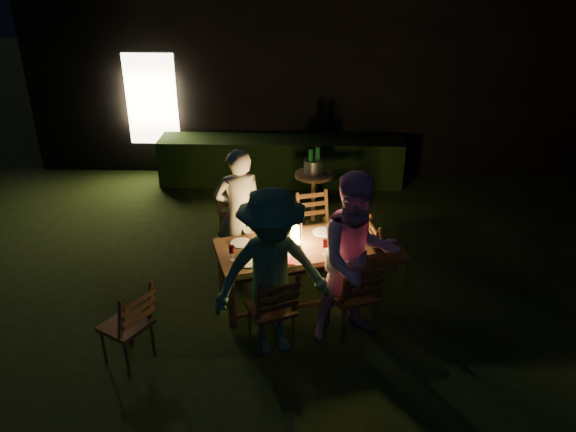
{
  "coord_description": "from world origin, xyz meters",
  "views": [
    {
      "loc": [
        -0.02,
        -5.5,
        3.85
      ],
      "look_at": [
        -0.24,
        0.37,
        0.98
      ],
      "focal_mm": 35.0,
      "sensor_mm": 36.0,
      "label": 1
    }
  ],
  "objects_px": {
    "chair_end": "(388,264)",
    "person_opp_left": "(272,274)",
    "chair_far_left": "(241,251)",
    "ice_bucket": "(314,167)",
    "bottle_table": "(271,238)",
    "side_table": "(314,179)",
    "chair_far_right": "(316,241)",
    "chair_near_right": "(352,307)",
    "dining_table": "(292,252)",
    "person_house_side": "(239,212)",
    "bottle_bucket_a": "(311,164)",
    "bottle_bucket_b": "(317,162)",
    "chair_spare": "(129,337)",
    "chair_near_left": "(272,322)",
    "lantern": "(295,232)",
    "person_opp_right": "(357,259)"
  },
  "relations": [
    {
      "from": "chair_near_right",
      "to": "chair_far_right",
      "type": "height_order",
      "value": "chair_near_right"
    },
    {
      "from": "chair_far_right",
      "to": "person_opp_left",
      "type": "xyz_separation_m",
      "value": [
        -0.45,
        -1.82,
        0.62
      ]
    },
    {
      "from": "bottle_table",
      "to": "ice_bucket",
      "type": "relative_size",
      "value": 0.93
    },
    {
      "from": "chair_far_right",
      "to": "chair_near_left",
      "type": "bearing_deg",
      "value": 57.95
    },
    {
      "from": "person_house_side",
      "to": "bottle_bucket_a",
      "type": "bearing_deg",
      "value": -139.79
    },
    {
      "from": "person_house_side",
      "to": "lantern",
      "type": "height_order",
      "value": "person_house_side"
    },
    {
      "from": "chair_far_left",
      "to": "chair_end",
      "type": "xyz_separation_m",
      "value": [
        1.84,
        -0.2,
        -0.02
      ]
    },
    {
      "from": "lantern",
      "to": "chair_near_left",
      "type": "bearing_deg",
      "value": -103.06
    },
    {
      "from": "side_table",
      "to": "chair_far_right",
      "type": "bearing_deg",
      "value": -88.62
    },
    {
      "from": "chair_near_right",
      "to": "chair_spare",
      "type": "distance_m",
      "value": 2.34
    },
    {
      "from": "chair_near_right",
      "to": "person_house_side",
      "type": "bearing_deg",
      "value": 114.31
    },
    {
      "from": "chair_end",
      "to": "ice_bucket",
      "type": "bearing_deg",
      "value": -164.86
    },
    {
      "from": "bottle_bucket_b",
      "to": "lantern",
      "type": "bearing_deg",
      "value": -97.37
    },
    {
      "from": "lantern",
      "to": "bottle_table",
      "type": "bearing_deg",
      "value": -152.34
    },
    {
      "from": "chair_far_right",
      "to": "person_house_side",
      "type": "distance_m",
      "value": 1.14
    },
    {
      "from": "chair_far_right",
      "to": "person_opp_left",
      "type": "distance_m",
      "value": 1.98
    },
    {
      "from": "person_house_side",
      "to": "chair_far_left",
      "type": "bearing_deg",
      "value": 87.61
    },
    {
      "from": "dining_table",
      "to": "lantern",
      "type": "bearing_deg",
      "value": 45.0
    },
    {
      "from": "chair_far_left",
      "to": "chair_far_right",
      "type": "distance_m",
      "value": 1.0
    },
    {
      "from": "chair_near_left",
      "to": "chair_spare",
      "type": "height_order",
      "value": "chair_near_left"
    },
    {
      "from": "dining_table",
      "to": "chair_far_left",
      "type": "xyz_separation_m",
      "value": [
        -0.67,
        0.59,
        -0.35
      ]
    },
    {
      "from": "chair_end",
      "to": "person_opp_left",
      "type": "distance_m",
      "value": 1.97
    },
    {
      "from": "chair_near_right",
      "to": "lantern",
      "type": "bearing_deg",
      "value": 110.85
    },
    {
      "from": "dining_table",
      "to": "chair_spare",
      "type": "relative_size",
      "value": 1.99
    },
    {
      "from": "dining_table",
      "to": "lantern",
      "type": "height_order",
      "value": "lantern"
    },
    {
      "from": "chair_near_right",
      "to": "side_table",
      "type": "relative_size",
      "value": 1.29
    },
    {
      "from": "chair_spare",
      "to": "person_opp_left",
      "type": "relative_size",
      "value": 0.52
    },
    {
      "from": "ice_bucket",
      "to": "person_house_side",
      "type": "bearing_deg",
      "value": -122.3
    },
    {
      "from": "chair_far_right",
      "to": "bottle_bucket_a",
      "type": "height_order",
      "value": "bottle_bucket_a"
    },
    {
      "from": "dining_table",
      "to": "chair_far_left",
      "type": "distance_m",
      "value": 0.96
    },
    {
      "from": "lantern",
      "to": "bottle_bucket_b",
      "type": "relative_size",
      "value": 1.09
    },
    {
      "from": "person_opp_right",
      "to": "bottle_bucket_a",
      "type": "bearing_deg",
      "value": 81.83
    },
    {
      "from": "person_house_side",
      "to": "dining_table",
      "type": "bearing_deg",
      "value": 118.76
    },
    {
      "from": "dining_table",
      "to": "bottle_table",
      "type": "bearing_deg",
      "value": 180.0
    },
    {
      "from": "chair_far_right",
      "to": "person_house_side",
      "type": "relative_size",
      "value": 0.58
    },
    {
      "from": "chair_near_left",
      "to": "bottle_bucket_b",
      "type": "bearing_deg",
      "value": 56.14
    },
    {
      "from": "chair_spare",
      "to": "chair_near_right",
      "type": "bearing_deg",
      "value": -45.45
    },
    {
      "from": "chair_far_right",
      "to": "bottle_bucket_a",
      "type": "relative_size",
      "value": 3.0
    },
    {
      "from": "chair_far_left",
      "to": "ice_bucket",
      "type": "relative_size",
      "value": 3.28
    },
    {
      "from": "chair_near_right",
      "to": "chair_far_left",
      "type": "distance_m",
      "value": 1.79
    },
    {
      "from": "dining_table",
      "to": "person_house_side",
      "type": "distance_m",
      "value": 0.95
    },
    {
      "from": "side_table",
      "to": "bottle_bucket_b",
      "type": "relative_size",
      "value": 2.4
    },
    {
      "from": "ice_bucket",
      "to": "bottle_table",
      "type": "bearing_deg",
      "value": -102.58
    },
    {
      "from": "chair_end",
      "to": "bottle_table",
      "type": "distance_m",
      "value": 1.59
    },
    {
      "from": "side_table",
      "to": "chair_near_right",
      "type": "bearing_deg",
      "value": -81.26
    },
    {
      "from": "chair_spare",
      "to": "chair_end",
      "type": "bearing_deg",
      "value": -30.46
    },
    {
      "from": "chair_end",
      "to": "ice_bucket",
      "type": "xyz_separation_m",
      "value": [
        -0.92,
        1.73,
        0.6
      ]
    },
    {
      "from": "ice_bucket",
      "to": "bottle_bucket_a",
      "type": "height_order",
      "value": "bottle_bucket_a"
    },
    {
      "from": "lantern",
      "to": "chair_far_left",
      "type": "bearing_deg",
      "value": 143.07
    },
    {
      "from": "dining_table",
      "to": "chair_near_right",
      "type": "bearing_deg",
      "value": -59.61
    }
  ]
}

